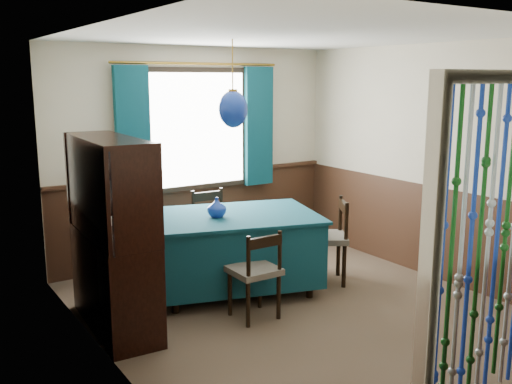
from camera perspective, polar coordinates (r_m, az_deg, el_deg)
floor at (r=5.49m, az=4.14°, el=-11.59°), size 4.00×4.00×0.00m
ceiling at (r=5.08m, az=4.55°, el=15.41°), size 4.00×4.00×0.00m
wall_back at (r=6.82m, az=-5.98°, el=3.77°), size 3.60×0.00×3.60m
wall_front at (r=3.79m, az=23.09°, el=-3.06°), size 3.60×0.00×3.60m
wall_left at (r=4.30m, az=-15.05°, el=-0.92°), size 0.00×4.00×4.00m
wall_right at (r=6.39m, az=17.27°, el=2.83°), size 0.00×4.00×4.00m
wainscot_back at (r=6.94m, az=-5.80°, el=-2.39°), size 3.60×0.00×3.60m
wainscot_front at (r=4.04m, az=22.08°, el=-13.39°), size 3.60×0.00×3.60m
wainscot_left at (r=4.52m, az=-14.38°, el=-10.23°), size 0.00×4.00×4.00m
wainscot_right at (r=6.52m, az=16.80°, el=-3.71°), size 0.00×4.00×4.00m
window at (r=6.74m, az=-5.83°, el=6.26°), size 1.32×0.12×1.42m
doorway at (r=3.87m, az=22.13°, el=-5.76°), size 1.16×0.12×2.18m
dining_table at (r=5.80m, az=-2.22°, el=-5.50°), size 1.91×1.57×0.80m
chair_near at (r=5.13m, az=-0.02°, el=-7.97°), size 0.41×0.39×0.82m
chair_far at (r=6.52m, az=-4.27°, el=-3.53°), size 0.46×0.44×0.89m
chair_left at (r=5.66m, az=-11.82°, el=-6.20°), size 0.55×0.55×0.85m
chair_right at (r=6.08m, az=7.25°, el=-4.59°), size 0.60×0.60×0.90m
sideboard at (r=5.07m, az=-14.12°, el=-6.89°), size 0.50×1.29×1.66m
pendant_lamp at (r=5.56m, az=-2.33°, el=8.29°), size 0.29×0.29×0.84m
vase_table at (r=5.60m, az=-3.95°, el=-1.62°), size 0.20×0.20×0.18m
bowl_shelf at (r=4.70m, az=-12.70°, el=-0.95°), size 0.24×0.24×0.05m
vase_sideboard at (r=5.27m, az=-14.77°, el=-2.39°), size 0.19×0.19×0.18m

